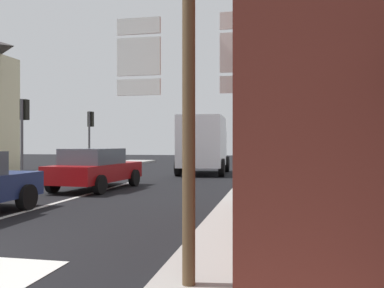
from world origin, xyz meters
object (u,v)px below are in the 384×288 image
Objects in this scene: traffic_light_near_left at (24,121)px; route_sign_post at (189,120)px; delivery_truck at (204,143)px; sedan_far at (96,168)px; traffic_light_far_left at (90,127)px.

route_sign_post is at bearing -49.57° from traffic_light_near_left.
delivery_truck is 1.59× the size of route_sign_post.
sedan_far is 10.12m from traffic_light_far_left.
delivery_truck is (2.62, 7.76, 0.89)m from sedan_far.
traffic_light_far_left is at bearing 90.00° from traffic_light_near_left.
sedan_far is 1.35× the size of route_sign_post.
traffic_light_far_left is (-4.47, 8.89, 1.88)m from sedan_far.
delivery_truck is 17.16m from route_sign_post.
traffic_light_near_left is (-9.82, 11.53, 0.75)m from route_sign_post.
traffic_light_near_left is (-7.09, -5.41, 1.01)m from delivery_truck.
sedan_far is 10.69m from route_sign_post.
sedan_far is 0.85× the size of delivery_truck.
sedan_far is at bearing 120.24° from route_sign_post.
route_sign_post is (2.73, -16.94, 0.26)m from delivery_truck.
traffic_light_near_left reaches higher than delivery_truck.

